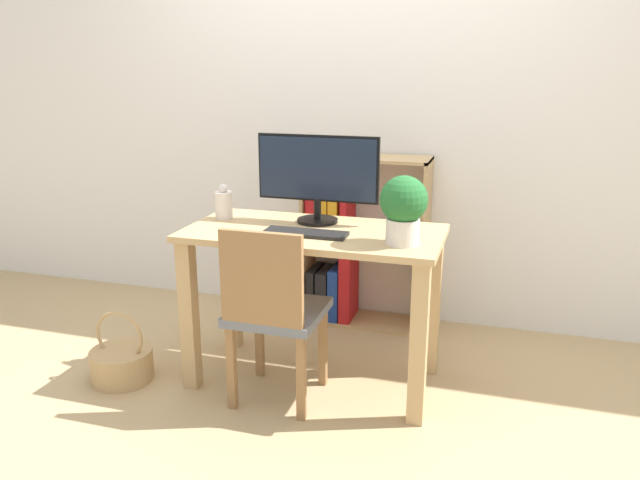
% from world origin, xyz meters
% --- Properties ---
extents(ground_plane, '(10.00, 10.00, 0.00)m').
position_xyz_m(ground_plane, '(0.00, 0.00, 0.00)').
color(ground_plane, tan).
extents(wall_back, '(8.00, 0.05, 2.60)m').
position_xyz_m(wall_back, '(0.00, 0.92, 1.30)').
color(wall_back, white).
rests_on(wall_back, ground_plane).
extents(desk, '(1.18, 0.59, 0.75)m').
position_xyz_m(desk, '(0.00, 0.00, 0.59)').
color(desk, tan).
rests_on(desk, ground_plane).
extents(monitor, '(0.59, 0.20, 0.42)m').
position_xyz_m(monitor, '(-0.03, 0.15, 0.99)').
color(monitor, black).
rests_on(monitor, desk).
extents(keyboard, '(0.37, 0.12, 0.02)m').
position_xyz_m(keyboard, '(-0.01, -0.09, 0.76)').
color(keyboard, black).
rests_on(keyboard, desk).
extents(vase, '(0.08, 0.08, 0.17)m').
position_xyz_m(vase, '(-0.48, 0.08, 0.83)').
color(vase, silver).
rests_on(vase, desk).
extents(potted_plant, '(0.20, 0.20, 0.29)m').
position_xyz_m(potted_plant, '(0.43, -0.11, 0.92)').
color(potted_plant, silver).
rests_on(potted_plant, desk).
extents(chair, '(0.40, 0.40, 0.84)m').
position_xyz_m(chair, '(-0.10, -0.26, 0.46)').
color(chair, slate).
rests_on(chair, ground_plane).
extents(bookshelf, '(0.71, 0.28, 0.99)m').
position_xyz_m(bookshelf, '(-0.05, 0.75, 0.45)').
color(bookshelf, tan).
rests_on(bookshelf, ground_plane).
extents(basket, '(0.30, 0.30, 0.36)m').
position_xyz_m(basket, '(-0.89, -0.28, 0.09)').
color(basket, tan).
rests_on(basket, ground_plane).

